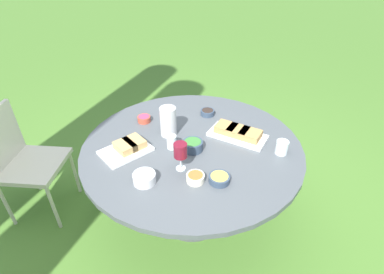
# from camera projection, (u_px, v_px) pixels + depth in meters

# --- Properties ---
(ground_plane) EXTENTS (40.00, 40.00, 0.00)m
(ground_plane) POSITION_uv_depth(u_px,v_px,m) (192.00, 216.00, 2.43)
(ground_plane) COLOR #4C7A2D
(dining_table) EXTENTS (1.48, 1.48, 0.72)m
(dining_table) POSITION_uv_depth(u_px,v_px,m) (192.00, 154.00, 2.07)
(dining_table) COLOR #4C4C51
(dining_table) RESTS_ON ground_plane
(chair_near_left) EXTENTS (0.57, 0.58, 0.89)m
(chair_near_left) POSITION_uv_depth(u_px,v_px,m) (21.00, 157.00, 2.22)
(chair_near_left) COLOR beige
(chair_near_left) RESTS_ON ground_plane
(water_pitcher) EXTENTS (0.12, 0.11, 0.21)m
(water_pitcher) POSITION_uv_depth(u_px,v_px,m) (168.00, 121.00, 2.06)
(water_pitcher) COLOR silver
(water_pitcher) RESTS_ON dining_table
(wine_glass) EXTENTS (0.08, 0.08, 0.18)m
(wine_glass) POSITION_uv_depth(u_px,v_px,m) (180.00, 151.00, 1.74)
(wine_glass) COLOR silver
(wine_glass) RESTS_ON dining_table
(platter_bread_main) EXTENTS (0.40, 0.21, 0.07)m
(platter_bread_main) POSITION_uv_depth(u_px,v_px,m) (238.00, 133.00, 2.08)
(platter_bread_main) COLOR white
(platter_bread_main) RESTS_ON dining_table
(platter_charcuterie) EXTENTS (0.30, 0.36, 0.07)m
(platter_charcuterie) POSITION_uv_depth(u_px,v_px,m) (128.00, 148.00, 1.95)
(platter_charcuterie) COLOR white
(platter_charcuterie) RESTS_ON dining_table
(bowl_fries) EXTENTS (0.12, 0.12, 0.04)m
(bowl_fries) POSITION_uv_depth(u_px,v_px,m) (219.00, 178.00, 1.71)
(bowl_fries) COLOR #334256
(bowl_fries) RESTS_ON dining_table
(bowl_salad) EXTENTS (0.13, 0.13, 0.07)m
(bowl_salad) POSITION_uv_depth(u_px,v_px,m) (193.00, 145.00, 1.95)
(bowl_salad) COLOR #334256
(bowl_salad) RESTS_ON dining_table
(bowl_olives) EXTENTS (0.11, 0.11, 0.04)m
(bowl_olives) POSITION_uv_depth(u_px,v_px,m) (207.00, 112.00, 2.34)
(bowl_olives) COLOR #334256
(bowl_olives) RESTS_ON dining_table
(bowl_dip_red) EXTENTS (0.10, 0.10, 0.04)m
(bowl_dip_red) POSITION_uv_depth(u_px,v_px,m) (144.00, 119.00, 2.25)
(bowl_dip_red) COLOR #B74733
(bowl_dip_red) RESTS_ON dining_table
(bowl_dip_cream) EXTENTS (0.13, 0.13, 0.06)m
(bowl_dip_cream) POSITION_uv_depth(u_px,v_px,m) (144.00, 178.00, 1.70)
(bowl_dip_cream) COLOR silver
(bowl_dip_cream) RESTS_ON dining_table
(bowl_roasted_veg) EXTENTS (0.11, 0.11, 0.05)m
(bowl_roasted_veg) POSITION_uv_depth(u_px,v_px,m) (195.00, 178.00, 1.71)
(bowl_roasted_veg) COLOR beige
(bowl_roasted_veg) RESTS_ON dining_table
(cup_water_near) EXTENTS (0.06, 0.06, 0.09)m
(cup_water_near) POSITION_uv_depth(u_px,v_px,m) (172.00, 142.00, 1.96)
(cup_water_near) COLOR silver
(cup_water_near) RESTS_ON dining_table
(cup_water_far) EXTENTS (0.08, 0.08, 0.09)m
(cup_water_far) POSITION_uv_depth(u_px,v_px,m) (282.00, 147.00, 1.92)
(cup_water_far) COLOR silver
(cup_water_far) RESTS_ON dining_table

